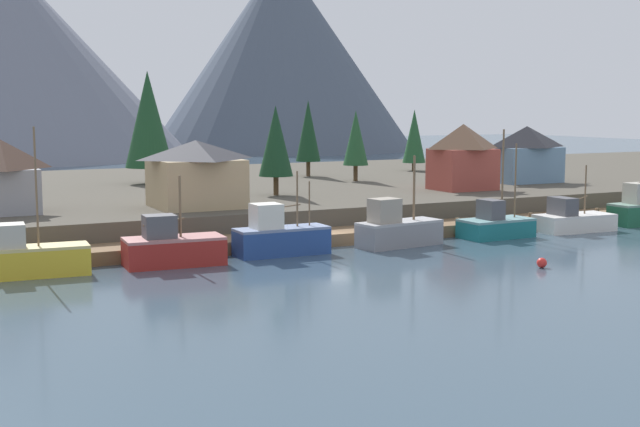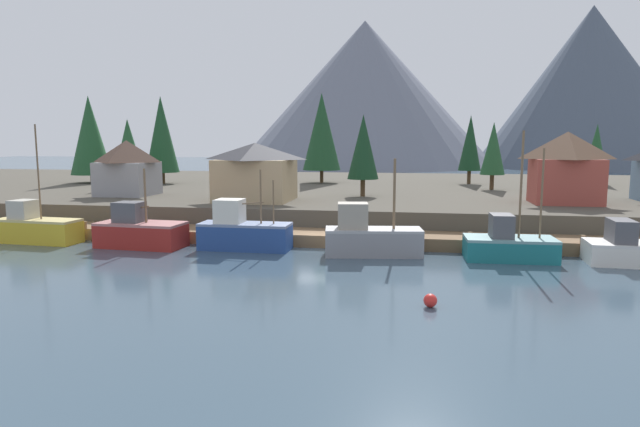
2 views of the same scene
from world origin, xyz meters
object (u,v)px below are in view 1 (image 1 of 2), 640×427
(fishing_boat_teal, at_px, (495,225))
(fishing_boat_white, at_px, (573,220))
(conifer_back_left, at_px, (276,141))
(channel_buoy, at_px, (542,263))
(house_tan, at_px, (196,173))
(fishing_boat_yellow, at_px, (30,258))
(conifer_near_left, at_px, (414,136))
(conifer_back_right, at_px, (148,119))
(house_grey, at_px, (1,175))
(conifer_far_left, at_px, (308,131))
(fishing_boat_grey, at_px, (397,230))
(house_red, at_px, (463,156))
(fishing_boat_red, at_px, (172,248))
(fishing_boat_blue, at_px, (279,237))
(conifer_centre, at_px, (356,138))
(house_blue, at_px, (526,154))

(fishing_boat_teal, xyz_separation_m, fishing_boat_white, (8.54, -0.10, -0.09))
(conifer_back_left, relative_size, channel_buoy, 12.44)
(house_tan, bearing_deg, fishing_boat_yellow, -142.00)
(fishing_boat_white, height_order, house_tan, house_tan)
(fishing_boat_teal, height_order, conifer_near_left, conifer_near_left)
(conifer_back_right, bearing_deg, fishing_boat_teal, -61.53)
(house_grey, bearing_deg, conifer_far_left, 30.17)
(fishing_boat_grey, distance_m, fishing_boat_white, 18.43)
(house_red, xyz_separation_m, conifer_near_left, (9.96, 24.59, 1.15))
(fishing_boat_red, bearing_deg, fishing_boat_blue, 7.20)
(fishing_boat_yellow, distance_m, conifer_near_left, 67.89)
(fishing_boat_red, bearing_deg, house_red, 26.61)
(conifer_centre, bearing_deg, fishing_boat_yellow, -144.50)
(fishing_boat_red, distance_m, house_tan, 14.39)
(house_grey, relative_size, conifer_back_right, 0.48)
(conifer_centre, bearing_deg, fishing_boat_white, -78.35)
(fishing_boat_white, bearing_deg, fishing_boat_red, -177.39)
(fishing_boat_white, distance_m, conifer_near_left, 40.98)
(fishing_boat_red, bearing_deg, house_blue, 25.52)
(fishing_boat_red, height_order, fishing_boat_grey, fishing_boat_grey)
(house_grey, bearing_deg, house_tan, -11.10)
(conifer_centre, relative_size, channel_buoy, 11.67)
(fishing_boat_white, height_order, channel_buoy, fishing_boat_white)
(fishing_boat_white, bearing_deg, fishing_boat_grey, -177.24)
(fishing_boat_blue, bearing_deg, house_red, 28.32)
(fishing_boat_yellow, bearing_deg, channel_buoy, -17.48)
(house_blue, height_order, channel_buoy, house_blue)
(house_blue, bearing_deg, house_grey, -176.63)
(fishing_boat_yellow, xyz_separation_m, house_blue, (56.73, 18.43, 4.52))
(conifer_centre, bearing_deg, fishing_boat_red, -136.69)
(fishing_boat_red, bearing_deg, fishing_boat_grey, 3.70)
(conifer_back_left, relative_size, conifer_centre, 1.07)
(house_red, height_order, house_tan, house_red)
(conifer_centre, distance_m, channel_buoy, 42.88)
(house_grey, distance_m, conifer_centre, 42.55)
(fishing_boat_yellow, xyz_separation_m, conifer_far_left, (38.41, 37.39, 6.85))
(conifer_back_left, distance_m, conifer_centre, 18.15)
(conifer_near_left, bearing_deg, fishing_boat_red, -139.10)
(fishing_boat_teal, bearing_deg, fishing_boat_white, -2.78)
(fishing_boat_white, height_order, conifer_back_right, conifer_back_right)
(fishing_boat_blue, distance_m, house_grey, 23.62)
(fishing_boat_blue, distance_m, fishing_boat_grey, 10.03)
(fishing_boat_grey, bearing_deg, channel_buoy, -79.70)
(fishing_boat_teal, distance_m, conifer_near_left, 43.51)
(conifer_back_left, bearing_deg, conifer_centre, 35.68)
(conifer_back_right, bearing_deg, fishing_boat_grey, -74.91)
(conifer_near_left, distance_m, conifer_back_right, 37.28)
(fishing_boat_grey, bearing_deg, conifer_back_left, 89.06)
(channel_buoy, bearing_deg, conifer_centre, 78.63)
(fishing_boat_blue, distance_m, house_blue, 43.16)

